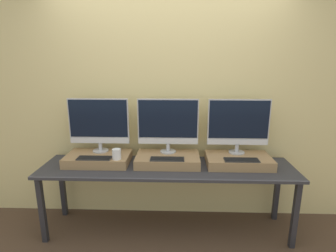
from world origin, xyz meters
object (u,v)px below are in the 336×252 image
monitor_left (99,123)px  keyboard_left (94,158)px  monitor_center (168,123)px  monitor_right (238,124)px  keyboard_right (242,160)px  mug (117,154)px  keyboard_center (167,159)px

monitor_left → keyboard_left: 0.38m
monitor_left → monitor_center: 0.72m
monitor_right → keyboard_right: monitor_right is taller
mug → monitor_right: monitor_right is taller
keyboard_left → keyboard_center: size_ratio=1.00×
monitor_left → monitor_center: (0.72, 0.00, 0.00)m
monitor_left → keyboard_right: monitor_left is taller
monitor_left → keyboard_left: bearing=-90.0°
monitor_left → keyboard_left: monitor_left is taller
monitor_left → monitor_right: 1.45m
monitor_right → monitor_center: bearing=180.0°
keyboard_left → monitor_center: bearing=17.1°
monitor_left → keyboard_center: (0.72, -0.22, -0.31)m
keyboard_right → monitor_left: bearing=171.2°
mug → monitor_center: size_ratio=0.16×
keyboard_left → keyboard_right: 1.45m
monitor_left → mug: size_ratio=6.11×
monitor_center → monitor_right: same height
monitor_left → monitor_right: (1.45, 0.00, 0.00)m
monitor_center → keyboard_left: bearing=-162.9°
keyboard_left → monitor_right: monitor_right is taller
keyboard_left → monitor_right: 1.50m
monitor_center → monitor_right: 0.72m
monitor_right → keyboard_right: size_ratio=1.88×
keyboard_center → keyboard_right: 0.72m
keyboard_center → monitor_right: monitor_right is taller
keyboard_right → monitor_right: bearing=90.0°
mug → monitor_right: (1.22, 0.22, 0.26)m
monitor_center → monitor_right: size_ratio=1.00×
monitor_right → mug: bearing=-169.7°
keyboard_left → keyboard_center: bearing=0.0°
keyboard_left → monitor_center: size_ratio=0.53×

